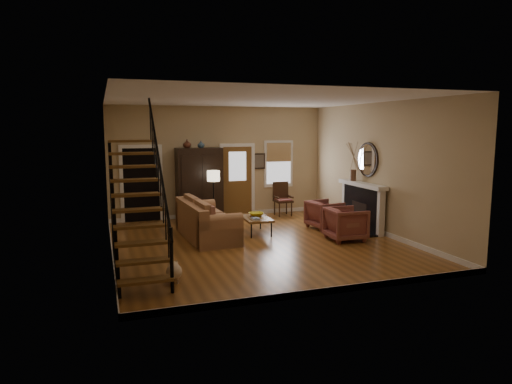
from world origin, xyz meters
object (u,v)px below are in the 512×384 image
object	(u,v)px
coffee_table	(256,225)
floor_lamp	(214,198)
sofa	(207,220)
side_chair	(283,199)
armchair_left	(346,224)
armoire	(199,184)
armchair_right	(325,214)

from	to	relation	value
coffee_table	floor_lamp	world-z (taller)	floor_lamp
floor_lamp	sofa	bearing A→B (deg)	-110.27
floor_lamp	side_chair	distance (m)	2.44
armchair_left	side_chair	xyz separation A→B (m)	(-0.25, 3.34, 0.12)
coffee_table	floor_lamp	bearing A→B (deg)	120.68
armoire	floor_lamp	world-z (taller)	armoire
sofa	armchair_right	size ratio (longest dim) A/B	2.89
coffee_table	armchair_left	world-z (taller)	armchair_left
armchair_left	floor_lamp	bearing A→B (deg)	46.37
sofa	coffee_table	size ratio (longest dim) A/B	2.17
armchair_left	floor_lamp	xyz separation A→B (m)	(-2.58, 2.67, 0.36)
sofa	coffee_table	world-z (taller)	sofa
coffee_table	sofa	bearing A→B (deg)	-177.33
armchair_left	armoire	bearing A→B (deg)	40.60
armoire	side_chair	xyz separation A→B (m)	(2.55, -0.20, -0.54)
armchair_right	side_chair	world-z (taller)	side_chair
coffee_table	floor_lamp	distance (m)	1.63
armchair_left	coffee_table	bearing A→B (deg)	55.41
armchair_right	armoire	bearing A→B (deg)	44.42
sofa	armchair_left	world-z (taller)	sofa
armoire	side_chair	world-z (taller)	armoire
sofa	armchair_right	bearing A→B (deg)	-2.26
sofa	side_chair	xyz separation A→B (m)	(2.84, 2.05, 0.07)
coffee_table	armchair_left	xyz separation A→B (m)	(1.80, -1.35, 0.18)
armchair_right	floor_lamp	distance (m)	3.05
armoire	sofa	size ratio (longest dim) A/B	0.89
armchair_right	floor_lamp	world-z (taller)	floor_lamp
armoire	coffee_table	distance (m)	2.55
armchair_left	floor_lamp	size ratio (longest dim) A/B	0.57
armoire	armchair_right	world-z (taller)	armoire
armoire	armchair_right	xyz separation A→B (m)	(2.94, -2.19, -0.68)
armchair_right	floor_lamp	bearing A→B (deg)	55.34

